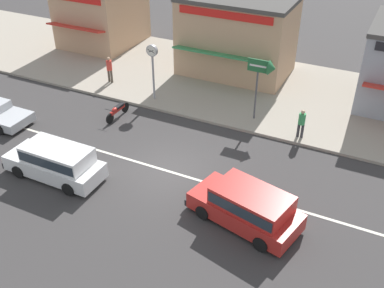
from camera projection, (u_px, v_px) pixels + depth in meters
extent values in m
plane|color=#383535|center=(167.00, 171.00, 20.48)|extent=(160.00, 160.00, 0.00)
cube|color=silver|center=(167.00, 171.00, 20.48)|extent=(50.40, 0.14, 0.01)
cube|color=#9E9384|center=(243.00, 86.00, 27.76)|extent=(68.00, 10.00, 0.15)
cube|color=white|center=(55.00, 166.00, 19.92)|extent=(4.52, 1.71, 0.70)
cube|color=white|center=(57.00, 155.00, 19.43)|extent=(3.05, 1.54, 0.70)
cube|color=#28333D|center=(57.00, 155.00, 19.43)|extent=(2.93, 1.57, 0.45)
cube|color=black|center=(17.00, 157.00, 20.89)|extent=(0.12, 1.67, 0.28)
cube|color=white|center=(6.00, 157.00, 20.23)|extent=(0.08, 0.24, 0.14)
cube|color=white|center=(25.00, 144.00, 21.13)|extent=(0.08, 0.24, 0.14)
cylinder|color=black|center=(19.00, 171.00, 19.95)|extent=(0.60, 0.22, 0.60)
cylinder|color=black|center=(44.00, 153.00, 21.16)|extent=(0.60, 0.22, 0.60)
cylinder|color=black|center=(69.00, 189.00, 18.91)|extent=(0.60, 0.22, 0.60)
cylinder|color=black|center=(92.00, 168.00, 20.13)|extent=(0.60, 0.22, 0.60)
cube|color=red|center=(244.00, 211.00, 17.44)|extent=(4.66, 2.85, 0.70)
cube|color=red|center=(252.00, 200.00, 16.91)|extent=(3.24, 2.34, 0.70)
cube|color=#28333D|center=(252.00, 200.00, 16.91)|extent=(3.14, 2.35, 0.45)
cube|color=black|center=(200.00, 192.00, 18.74)|extent=(0.55, 1.84, 0.28)
cube|color=white|center=(190.00, 193.00, 18.09)|extent=(0.13, 0.25, 0.14)
cube|color=white|center=(210.00, 178.00, 18.95)|extent=(0.13, 0.25, 0.14)
cylinder|color=black|center=(203.00, 212.00, 17.69)|extent=(0.63, 0.35, 0.60)
cylinder|color=black|center=(230.00, 190.00, 18.86)|extent=(0.63, 0.35, 0.60)
cylinder|color=black|center=(261.00, 244.00, 16.26)|extent=(0.63, 0.35, 0.60)
cylinder|color=black|center=(286.00, 218.00, 17.42)|extent=(0.63, 0.35, 0.60)
cylinder|color=black|center=(0.00, 129.00, 23.00)|extent=(0.60, 0.22, 0.60)
cylinder|color=black|center=(23.00, 114.00, 24.29)|extent=(0.60, 0.22, 0.60)
cylinder|color=black|center=(110.00, 119.00, 23.93)|extent=(0.11, 0.56, 0.56)
cylinder|color=black|center=(125.00, 107.00, 25.00)|extent=(0.11, 0.56, 0.56)
cube|color=red|center=(117.00, 110.00, 24.36)|extent=(0.17, 1.22, 0.18)
cube|color=black|center=(119.00, 106.00, 24.41)|extent=(0.26, 0.65, 0.12)
ellipsoid|color=red|center=(115.00, 110.00, 24.11)|extent=(0.25, 0.41, 0.22)
cylinder|color=#232326|center=(109.00, 110.00, 23.69)|extent=(0.56, 0.04, 0.03)
cylinder|color=#9E9EA3|center=(153.00, 78.00, 25.49)|extent=(0.12, 0.12, 2.60)
cylinder|color=#9E9EA3|center=(152.00, 51.00, 24.60)|extent=(0.66, 0.18, 0.66)
cylinder|color=white|center=(151.00, 51.00, 24.53)|extent=(0.58, 0.02, 0.58)
cylinder|color=white|center=(153.00, 50.00, 24.67)|extent=(0.58, 0.02, 0.58)
cube|color=black|center=(151.00, 51.00, 24.52)|extent=(0.29, 0.01, 0.13)
cube|color=black|center=(151.00, 51.00, 24.52)|extent=(0.45, 0.01, 0.19)
cylinder|color=#4C4C51|center=(256.00, 96.00, 23.51)|extent=(0.10, 0.10, 2.71)
cube|color=#236638|center=(258.00, 66.00, 22.56)|extent=(1.10, 0.06, 0.67)
cone|color=#236638|center=(272.00, 68.00, 22.29)|extent=(0.36, 0.74, 0.74)
cube|color=white|center=(258.00, 66.00, 22.53)|extent=(0.88, 0.01, 0.10)
cylinder|color=#333338|center=(298.00, 130.00, 22.48)|extent=(0.14, 0.14, 0.76)
cylinder|color=#333338|center=(302.00, 131.00, 22.40)|extent=(0.14, 0.14, 0.76)
cylinder|color=#389956|center=(302.00, 119.00, 22.08)|extent=(0.34, 0.34, 0.57)
sphere|color=#D6AD89|center=(303.00, 112.00, 21.86)|extent=(0.21, 0.21, 0.21)
cylinder|color=#4C4238|center=(109.00, 76.00, 27.87)|extent=(0.14, 0.14, 0.81)
cylinder|color=#4C4238|center=(112.00, 76.00, 27.79)|extent=(0.14, 0.14, 0.81)
cylinder|color=#D63D33|center=(109.00, 65.00, 27.44)|extent=(0.34, 0.34, 0.61)
sphere|color=tan|center=(108.00, 59.00, 27.21)|extent=(0.22, 0.22, 0.22)
cube|color=tan|center=(102.00, 14.00, 32.78)|extent=(4.89, 5.42, 4.22)
cube|color=red|center=(76.00, 28.00, 30.51)|extent=(4.40, 0.90, 0.28)
cube|color=tan|center=(237.00, 37.00, 28.18)|extent=(6.76, 4.35, 4.62)
cube|color=#33844C|center=(221.00, 55.00, 26.42)|extent=(6.08, 0.90, 0.28)
cube|color=red|center=(225.00, 15.00, 25.43)|extent=(5.74, 0.08, 0.44)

